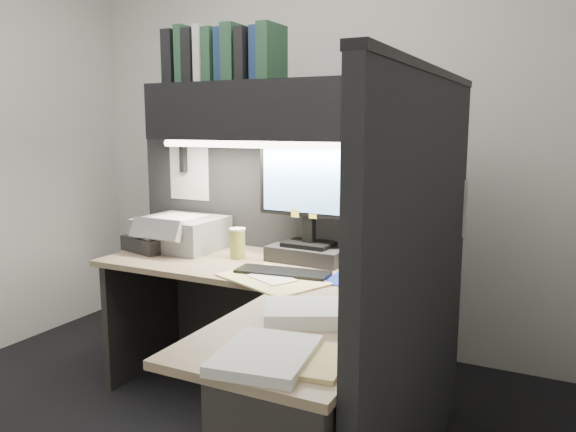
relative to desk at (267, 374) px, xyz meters
The scene contains 20 objects.
wall_back 1.81m from the desk, 105.82° to the left, with size 3.50×0.04×2.70m, color silver.
partition_back 1.07m from the desk, 113.00° to the left, with size 1.90×0.06×1.60m, color black.
partition_right 0.68m from the desk, 18.19° to the left, with size 0.06×1.50×1.60m, color black.
desk is the anchor object (origin of this frame).
overhead_shelf 1.33m from the desk, 111.79° to the left, with size 1.55×0.34×0.30m, color black.
task_light_tube 1.12m from the desk, 116.16° to the left, with size 0.04×0.04×1.32m, color white.
monitor 0.91m from the desk, 101.81° to the left, with size 0.56×0.27×0.60m.
keyboard 0.54m from the desk, 108.97° to the left, with size 0.45×0.15×0.02m, color black.
mousepad 0.58m from the desk, 68.46° to the left, with size 0.23×0.21×0.00m, color navy.
mouse 0.59m from the desk, 69.77° to the left, with size 0.07×0.11×0.04m, color black.
telephone 0.86m from the desk, 64.43° to the left, with size 0.19×0.20×0.08m, color beige.
coffee_cup 0.88m from the desk, 129.82° to the left, with size 0.08×0.08×0.15m, color #B6AA48.
printer 1.21m from the desk, 143.82° to the left, with size 0.45×0.38×0.18m, color gray.
notebook_stack 1.24m from the desk, 151.48° to the left, with size 0.28×0.23×0.08m, color black.
open_folder 0.46m from the desk, 114.57° to the left, with size 0.48×0.31×0.01m, color #E2CD7F.
paper_stack_a 0.38m from the desk, 23.30° to the right, with size 0.28×0.24×0.05m, color white.
paper_stack_b 0.61m from the desk, 61.21° to the right, with size 0.27×0.34×0.03m, color white.
manila_stack 0.63m from the desk, 47.39° to the right, with size 0.21×0.26×0.01m, color #E2CD7F.
binder_row 1.69m from the desk, 131.82° to the left, with size 0.66×0.25×0.31m.
pinned_papers 0.83m from the desk, 90.40° to the left, with size 1.76×1.31×0.51m.
Camera 1 is at (1.45, -1.85, 1.43)m, focal length 35.00 mm.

